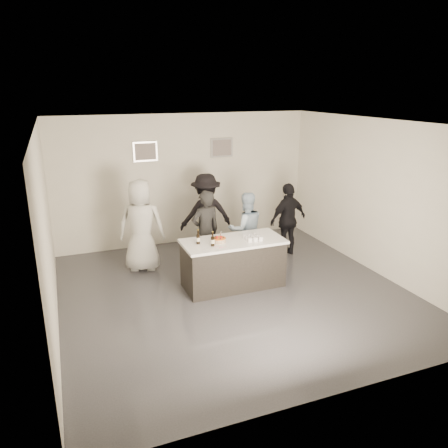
{
  "coord_description": "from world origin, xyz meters",
  "views": [
    {
      "loc": [
        -2.76,
        -6.63,
        3.56
      ],
      "look_at": [
        0.0,
        0.5,
        1.15
      ],
      "focal_mm": 35.0,
      "sensor_mm": 36.0,
      "label": 1
    }
  ],
  "objects_px": {
    "cake": "(219,240)",
    "person_guest_left": "(141,225)",
    "person_main_black": "(206,231)",
    "person_main_blue": "(246,229)",
    "beer_bottle_a": "(198,237)",
    "beer_bottle_b": "(213,239)",
    "person_guest_back": "(206,214)",
    "person_guest_right": "(288,220)",
    "bar_counter": "(233,263)"
  },
  "relations": [
    {
      "from": "beer_bottle_a",
      "to": "beer_bottle_b",
      "type": "relative_size",
      "value": 1.0
    },
    {
      "from": "beer_bottle_b",
      "to": "person_main_black",
      "type": "bearing_deg",
      "value": 78.11
    },
    {
      "from": "cake",
      "to": "person_main_blue",
      "type": "distance_m",
      "value": 1.26
    },
    {
      "from": "beer_bottle_a",
      "to": "cake",
      "type": "bearing_deg",
      "value": -7.79
    },
    {
      "from": "bar_counter",
      "to": "cake",
      "type": "relative_size",
      "value": 7.61
    },
    {
      "from": "person_main_blue",
      "to": "person_guest_left",
      "type": "bearing_deg",
      "value": -10.1
    },
    {
      "from": "cake",
      "to": "person_main_black",
      "type": "height_order",
      "value": "person_main_black"
    },
    {
      "from": "bar_counter",
      "to": "person_guest_right",
      "type": "bearing_deg",
      "value": 31.47
    },
    {
      "from": "person_main_black",
      "to": "person_guest_back",
      "type": "relative_size",
      "value": 0.93
    },
    {
      "from": "beer_bottle_b",
      "to": "person_guest_back",
      "type": "bearing_deg",
      "value": 74.35
    },
    {
      "from": "person_main_black",
      "to": "person_main_blue",
      "type": "relative_size",
      "value": 1.07
    },
    {
      "from": "beer_bottle_a",
      "to": "person_main_black",
      "type": "distance_m",
      "value": 0.94
    },
    {
      "from": "beer_bottle_a",
      "to": "person_main_blue",
      "type": "bearing_deg",
      "value": 32.16
    },
    {
      "from": "person_main_blue",
      "to": "person_guest_right",
      "type": "height_order",
      "value": "person_guest_right"
    },
    {
      "from": "cake",
      "to": "person_guest_left",
      "type": "relative_size",
      "value": 0.13
    },
    {
      "from": "person_main_black",
      "to": "beer_bottle_b",
      "type": "bearing_deg",
      "value": 68.13
    },
    {
      "from": "beer_bottle_b",
      "to": "person_guest_back",
      "type": "distance_m",
      "value": 2.05
    },
    {
      "from": "person_main_blue",
      "to": "person_guest_back",
      "type": "height_order",
      "value": "person_guest_back"
    },
    {
      "from": "bar_counter",
      "to": "person_guest_back",
      "type": "bearing_deg",
      "value": 86.73
    },
    {
      "from": "cake",
      "to": "person_guest_right",
      "type": "distance_m",
      "value": 2.27
    },
    {
      "from": "person_guest_back",
      "to": "beer_bottle_b",
      "type": "bearing_deg",
      "value": 75.35
    },
    {
      "from": "beer_bottle_b",
      "to": "person_main_black",
      "type": "distance_m",
      "value": 1.05
    },
    {
      "from": "cake",
      "to": "beer_bottle_b",
      "type": "xyz_separation_m",
      "value": [
        -0.17,
        -0.14,
        0.09
      ]
    },
    {
      "from": "person_main_black",
      "to": "person_guest_right",
      "type": "bearing_deg",
      "value": 175.72
    },
    {
      "from": "bar_counter",
      "to": "person_main_black",
      "type": "xyz_separation_m",
      "value": [
        -0.24,
        0.86,
        0.38
      ]
    },
    {
      "from": "beer_bottle_a",
      "to": "person_main_blue",
      "type": "height_order",
      "value": "person_main_blue"
    },
    {
      "from": "beer_bottle_a",
      "to": "person_guest_left",
      "type": "xyz_separation_m",
      "value": [
        -0.75,
        1.34,
        -0.1
      ]
    },
    {
      "from": "cake",
      "to": "beer_bottle_a",
      "type": "height_order",
      "value": "beer_bottle_a"
    },
    {
      "from": "person_main_blue",
      "to": "beer_bottle_b",
      "type": "bearing_deg",
      "value": 47.31
    },
    {
      "from": "cake",
      "to": "beer_bottle_a",
      "type": "bearing_deg",
      "value": 172.21
    },
    {
      "from": "beer_bottle_a",
      "to": "person_main_blue",
      "type": "xyz_separation_m",
      "value": [
        1.28,
        0.81,
        -0.26
      ]
    },
    {
      "from": "beer_bottle_a",
      "to": "bar_counter",
      "type": "bearing_deg",
      "value": -3.9
    },
    {
      "from": "person_guest_back",
      "to": "cake",
      "type": "bearing_deg",
      "value": 79.28
    },
    {
      "from": "person_guest_back",
      "to": "person_guest_left",
      "type": "bearing_deg",
      "value": 17.3
    },
    {
      "from": "person_guest_back",
      "to": "person_guest_right",
      "type": "bearing_deg",
      "value": 155.67
    },
    {
      "from": "cake",
      "to": "person_main_black",
      "type": "distance_m",
      "value": 0.87
    },
    {
      "from": "person_guest_back",
      "to": "person_main_black",
      "type": "bearing_deg",
      "value": 71.55
    },
    {
      "from": "bar_counter",
      "to": "person_guest_right",
      "type": "distance_m",
      "value": 2.05
    },
    {
      "from": "cake",
      "to": "beer_bottle_b",
      "type": "bearing_deg",
      "value": -140.22
    },
    {
      "from": "person_main_black",
      "to": "person_guest_back",
      "type": "bearing_deg",
      "value": -119.42
    },
    {
      "from": "bar_counter",
      "to": "beer_bottle_a",
      "type": "xyz_separation_m",
      "value": [
        -0.65,
        0.04,
        0.58
      ]
    },
    {
      "from": "bar_counter",
      "to": "beer_bottle_a",
      "type": "bearing_deg",
      "value": 176.1
    },
    {
      "from": "beer_bottle_b",
      "to": "person_guest_right",
      "type": "relative_size",
      "value": 0.16
    },
    {
      "from": "cake",
      "to": "person_guest_left",
      "type": "xyz_separation_m",
      "value": [
        -1.13,
        1.39,
        -0.0
      ]
    },
    {
      "from": "beer_bottle_a",
      "to": "person_guest_back",
      "type": "xyz_separation_m",
      "value": [
        0.76,
        1.78,
        -0.14
      ]
    },
    {
      "from": "cake",
      "to": "person_guest_back",
      "type": "relative_size",
      "value": 0.14
    },
    {
      "from": "beer_bottle_a",
      "to": "person_main_black",
      "type": "relative_size",
      "value": 0.16
    },
    {
      "from": "beer_bottle_a",
      "to": "person_main_blue",
      "type": "relative_size",
      "value": 0.17
    },
    {
      "from": "person_guest_right",
      "to": "person_guest_back",
      "type": "distance_m",
      "value": 1.79
    },
    {
      "from": "cake",
      "to": "person_main_blue",
      "type": "bearing_deg",
      "value": 43.43
    }
  ]
}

